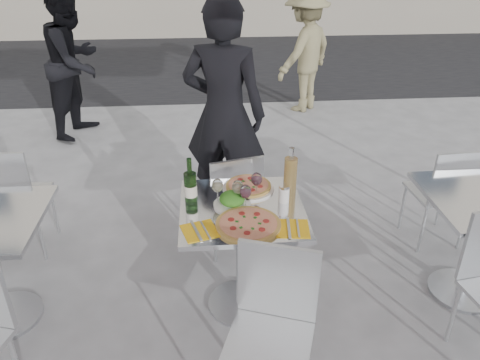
{
  "coord_description": "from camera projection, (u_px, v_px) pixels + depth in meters",
  "views": [
    {
      "loc": [
        -0.2,
        -2.31,
        2.18
      ],
      "look_at": [
        0.0,
        0.15,
        0.85
      ],
      "focal_mm": 35.0,
      "sensor_mm": 36.0,
      "label": 1
    }
  ],
  "objects": [
    {
      "name": "carafe",
      "position": [
        290.0,
        174.0,
        2.84
      ],
      "size": [
        0.08,
        0.08,
        0.29
      ],
      "color": "tan",
      "rests_on": "main_table"
    },
    {
      "name": "pedestrian_a",
      "position": [
        74.0,
        62.0,
        5.27
      ],
      "size": [
        0.88,
        0.99,
        1.7
      ],
      "primitive_type": "imported",
      "rotation": [
        0.0,
        0.0,
        1.24
      ],
      "color": "black",
      "rests_on": "ground"
    },
    {
      "name": "sugar_shaker",
      "position": [
        284.0,
        193.0,
        2.76
      ],
      "size": [
        0.06,
        0.06,
        0.11
      ],
      "color": "white",
      "rests_on": "main_table"
    },
    {
      "name": "wineglass_red_a",
      "position": [
        245.0,
        193.0,
        2.66
      ],
      "size": [
        0.07,
        0.07,
        0.16
      ],
      "color": "white",
      "rests_on": "main_table"
    },
    {
      "name": "wineglass_white_a",
      "position": [
        217.0,
        186.0,
        2.72
      ],
      "size": [
        0.07,
        0.07,
        0.16
      ],
      "color": "white",
      "rests_on": "main_table"
    },
    {
      "name": "ground",
      "position": [
        242.0,
        304.0,
        3.08
      ],
      "size": [
        80.0,
        80.0,
        0.0
      ],
      "primitive_type": "plane",
      "color": "slate"
    },
    {
      "name": "chair_near",
      "position": [
        273.0,
        319.0,
        2.26
      ],
      "size": [
        0.51,
        0.52,
        0.88
      ],
      "rotation": [
        0.0,
        0.0,
        -0.34
      ],
      "color": "silver",
      "rests_on": "ground"
    },
    {
      "name": "wineglass_white_b",
      "position": [
        238.0,
        188.0,
        2.7
      ],
      "size": [
        0.07,
        0.07,
        0.16
      ],
      "color": "white",
      "rests_on": "main_table"
    },
    {
      "name": "wine_bottle",
      "position": [
        190.0,
        187.0,
        2.71
      ],
      "size": [
        0.07,
        0.07,
        0.29
      ],
      "color": "#22491B",
      "rests_on": "main_table"
    },
    {
      "name": "side_chair_lfar",
      "position": [
        10.0,
        194.0,
        3.3
      ],
      "size": [
        0.41,
        0.42,
        0.89
      ],
      "rotation": [
        0.0,
        0.0,
        3.13
      ],
      "color": "silver",
      "rests_on": "ground"
    },
    {
      "name": "pedestrian_b",
      "position": [
        305.0,
        51.0,
        6.04
      ],
      "size": [
        1.12,
        1.13,
        1.56
      ],
      "primitive_type": "imported",
      "rotation": [
        0.0,
        0.0,
        3.95
      ],
      "color": "#8D835B",
      "rests_on": "ground"
    },
    {
      "name": "side_chair_rfar",
      "position": [
        445.0,
        189.0,
        3.43
      ],
      "size": [
        0.41,
        0.42,
        0.84
      ],
      "rotation": [
        0.0,
        0.0,
        3.22
      ],
      "color": "silver",
      "rests_on": "ground"
    },
    {
      "name": "wineglass_red_b",
      "position": [
        257.0,
        180.0,
        2.79
      ],
      "size": [
        0.07,
        0.07,
        0.16
      ],
      "color": "white",
      "rests_on": "main_table"
    },
    {
      "name": "napkin_right",
      "position": [
        292.0,
        228.0,
        2.53
      ],
      "size": [
        0.2,
        0.2,
        0.01
      ],
      "rotation": [
        0.0,
        0.0,
        -0.11
      ],
      "color": "yellow",
      "rests_on": "main_table"
    },
    {
      "name": "chair_far",
      "position": [
        233.0,
        197.0,
        3.34
      ],
      "size": [
        0.46,
        0.47,
        0.83
      ],
      "rotation": [
        0.0,
        0.0,
        3.39
      ],
      "color": "silver",
      "rests_on": "ground"
    },
    {
      "name": "salad_plate",
      "position": [
        232.0,
        200.0,
        2.73
      ],
      "size": [
        0.22,
        0.22,
        0.09
      ],
      "color": "white",
      "rests_on": "main_table"
    },
    {
      "name": "napkin_left",
      "position": [
        200.0,
        231.0,
        2.51
      ],
      "size": [
        0.22,
        0.22,
        0.01
      ],
      "rotation": [
        0.0,
        0.0,
        0.29
      ],
      "color": "yellow",
      "rests_on": "main_table"
    },
    {
      "name": "pizza_near",
      "position": [
        248.0,
        224.0,
        2.55
      ],
      "size": [
        0.36,
        0.36,
        0.02
      ],
      "color": "tan",
      "rests_on": "main_table"
    },
    {
      "name": "pizza_far",
      "position": [
        248.0,
        187.0,
        2.91
      ],
      "size": [
        0.32,
        0.32,
        0.03
      ],
      "color": "white",
      "rests_on": "main_table"
    },
    {
      "name": "side_table_right",
      "position": [
        480.0,
        226.0,
        2.93
      ],
      "size": [
        0.72,
        0.72,
        0.75
      ],
      "color": "#B7BABF",
      "rests_on": "ground"
    },
    {
      "name": "woman_diner",
      "position": [
        224.0,
        114.0,
        3.65
      ],
      "size": [
        0.76,
        0.61,
        1.8
      ],
      "primitive_type": "imported",
      "rotation": [
        0.0,
        0.0,
        2.83
      ],
      "color": "black",
      "rests_on": "ground"
    },
    {
      "name": "main_table",
      "position": [
        242.0,
        237.0,
        2.82
      ],
      "size": [
        0.72,
        0.72,
        0.75
      ],
      "color": "#B7BABF",
      "rests_on": "ground"
    },
    {
      "name": "street_asphalt",
      "position": [
        213.0,
        60.0,
        8.78
      ],
      "size": [
        24.0,
        5.0,
        0.0
      ],
      "primitive_type": "cube",
      "color": "black",
      "rests_on": "ground"
    }
  ]
}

